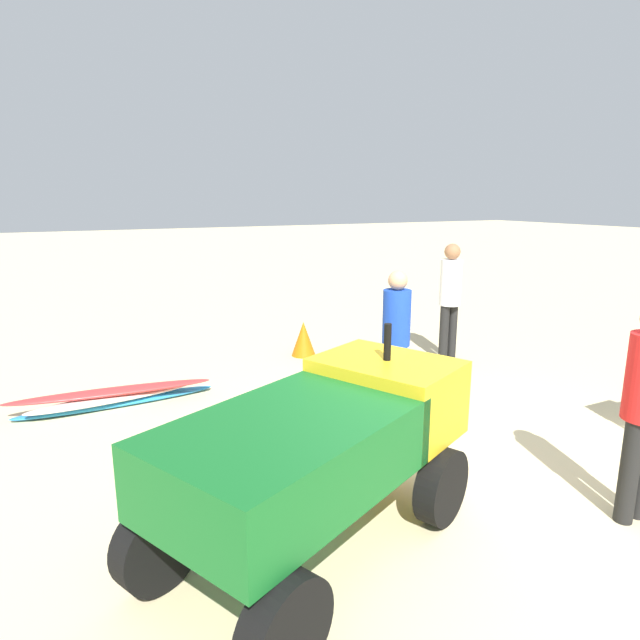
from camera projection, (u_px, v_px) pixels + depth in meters
The scene contains 6 objects.
ground at pixel (450, 468), 5.05m from camera, with size 80.00×80.00×0.00m, color beige.
utility_cart at pixel (325, 443), 3.81m from camera, with size 2.81×2.17×1.50m.
surfboard_pile at pixel (114, 398), 6.49m from camera, with size 2.43×0.48×0.24m.
lifeguard_near_center at pixel (396, 332), 6.17m from camera, with size 0.32×0.32×1.67m.
lifeguard_near_right at pixel (450, 294), 8.14m from camera, with size 0.32×0.32×1.80m.
traffic_cone_near at pixel (303, 339), 8.56m from camera, with size 0.39×0.39×0.55m, color orange.
Camera 1 is at (-3.16, -3.57, 2.48)m, focal length 30.26 mm.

